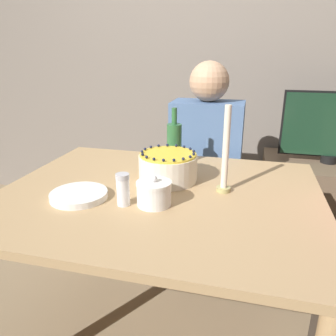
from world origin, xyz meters
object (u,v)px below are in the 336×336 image
object	(u,v)px
candle	(225,157)
tv_monitor	(334,127)
sugar_shaker	(123,189)
cake	(168,167)
person_man_blue_shirt	(205,179)
bottle	(174,143)
sugar_bowl	(154,193)

from	to	relation	value
candle	tv_monitor	world-z (taller)	candle
candle	sugar_shaker	bearing A→B (deg)	-147.87
cake	tv_monitor	size ratio (longest dim) A/B	0.39
cake	sugar_shaker	distance (m)	0.28
cake	person_man_blue_shirt	xyz separation A→B (m)	(0.08, 0.57, -0.26)
sugar_shaker	tv_monitor	distance (m)	1.54
person_man_blue_shirt	cake	bearing A→B (deg)	81.68
cake	bottle	world-z (taller)	bottle
sugar_bowl	person_man_blue_shirt	bearing A→B (deg)	84.82
sugar_bowl	person_man_blue_shirt	world-z (taller)	person_man_blue_shirt
bottle	sugar_shaker	bearing A→B (deg)	-98.08
person_man_blue_shirt	tv_monitor	size ratio (longest dim) A/B	1.89
sugar_shaker	person_man_blue_shirt	xyz separation A→B (m)	(0.18, 0.84, -0.26)
tv_monitor	sugar_bowl	bearing A→B (deg)	-124.38
bottle	person_man_blue_shirt	distance (m)	0.48
candle	person_man_blue_shirt	distance (m)	0.74
cake	sugar_bowl	size ratio (longest dim) A/B	1.95
sugar_shaker	person_man_blue_shirt	world-z (taller)	person_man_blue_shirt
cake	candle	size ratio (longest dim) A/B	0.73
sugar_bowl	tv_monitor	xyz separation A→B (m)	(0.82, 1.20, 0.03)
candle	person_man_blue_shirt	bearing A→B (deg)	103.77
sugar_bowl	bottle	size ratio (longest dim) A/B	0.46
candle	bottle	size ratio (longest dim) A/B	1.24
person_man_blue_shirt	sugar_bowl	bearing A→B (deg)	84.82
candle	bottle	xyz separation A→B (m)	(-0.26, 0.28, -0.04)
sugar_shaker	cake	bearing A→B (deg)	70.49
candle	person_man_blue_shirt	world-z (taller)	person_man_blue_shirt
sugar_shaker	tv_monitor	size ratio (longest dim) A/B	0.19
person_man_blue_shirt	tv_monitor	bearing A→B (deg)	-152.77
person_man_blue_shirt	candle	bearing A→B (deg)	103.77
sugar_bowl	tv_monitor	bearing A→B (deg)	55.62
bottle	cake	bearing A→B (deg)	-83.31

